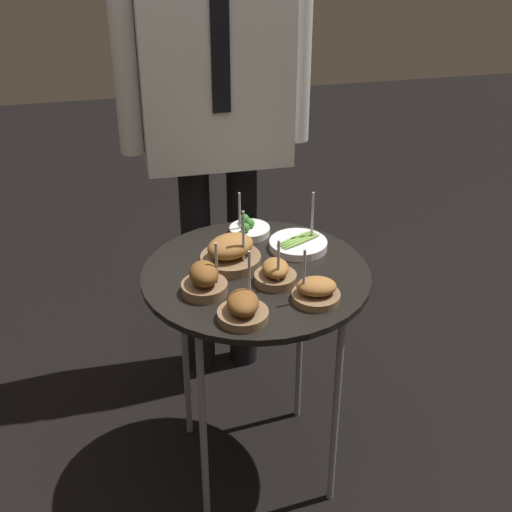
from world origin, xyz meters
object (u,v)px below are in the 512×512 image
bowl_roast_front_left (316,291)px  bowl_roast_back_right (243,308)px  bowl_roast_near_rim (275,274)px  waiter_figure (215,91)px  bowl_broccoli_front_center (249,229)px  bowl_roast_front_right (204,281)px  bowl_asparagus_back_left (298,244)px  serving_cart (256,290)px  bowl_roast_mid_right (231,253)px

bowl_roast_front_left → bowl_roast_back_right: size_ratio=0.88×
bowl_roast_near_rim → waiter_figure: size_ratio=0.09×
bowl_broccoli_front_center → bowl_roast_front_left: bearing=-77.0°
bowl_roast_front_right → bowl_broccoli_front_center: size_ratio=1.05×
bowl_roast_front_left → bowl_roast_back_right: bearing=-167.9°
bowl_roast_front_right → bowl_asparagus_back_left: 0.35m
bowl_asparagus_back_left → bowl_broccoli_front_center: 0.17m
bowl_roast_front_right → bowl_roast_back_right: size_ratio=0.83×
bowl_asparagus_back_left → bowl_broccoli_front_center: bearing=136.0°
bowl_roast_front_right → bowl_roast_back_right: bearing=-62.3°
bowl_roast_back_right → serving_cart: bearing=69.5°
serving_cart → bowl_roast_mid_right: bearing=136.3°
bowl_roast_mid_right → bowl_asparagus_back_left: bowl_roast_mid_right is taller
bowl_broccoli_front_center → waiter_figure: bearing=97.0°
bowl_asparagus_back_left → waiter_figure: waiter_figure is taller
bowl_roast_mid_right → bowl_roast_near_rim: (0.10, -0.12, -0.01)m
bowl_roast_mid_right → bowl_roast_front_left: 0.28m
bowl_asparagus_back_left → bowl_roast_back_right: 0.39m
bowl_roast_back_right → bowl_roast_front_left: bearing=12.1°
bowl_roast_mid_right → bowl_roast_front_right: bowl_roast_mid_right is taller
bowl_roast_front_right → bowl_roast_near_rim: bearing=2.7°
bowl_roast_front_right → waiter_figure: bearing=77.0°
bowl_broccoli_front_center → waiter_figure: waiter_figure is taller
bowl_asparagus_back_left → bowl_broccoli_front_center: (-0.12, 0.12, 0.00)m
bowl_roast_front_left → bowl_broccoli_front_center: size_ratio=1.11×
bowl_asparagus_back_left → bowl_roast_front_left: bowl_asparagus_back_left is taller
bowl_asparagus_back_left → bowl_roast_back_right: bowl_roast_back_right is taller
bowl_asparagus_back_left → bowl_roast_front_left: (-0.03, -0.27, 0.01)m
bowl_roast_mid_right → bowl_roast_near_rim: bowl_roast_mid_right is taller
bowl_roast_mid_right → bowl_asparagus_back_left: 0.21m
bowl_broccoli_front_center → serving_cart: bearing=-97.1°
bowl_roast_front_right → bowl_broccoli_front_center: bearing=58.7°
serving_cart → bowl_broccoli_front_center: (0.03, 0.22, 0.07)m
serving_cart → waiter_figure: bearing=91.2°
serving_cart → bowl_roast_back_right: 0.24m
bowl_roast_near_rim → bowl_roast_front_left: bearing=-52.9°
bowl_roast_mid_right → bowl_asparagus_back_left: bearing=13.6°
bowl_roast_mid_right → waiter_figure: waiter_figure is taller
bowl_roast_front_left → bowl_roast_near_rim: bowl_roast_front_left is taller
bowl_roast_mid_right → bowl_roast_front_right: (-0.09, -0.13, -0.00)m
serving_cart → bowl_roast_near_rim: (0.04, -0.06, 0.08)m
bowl_roast_front_left → bowl_asparagus_back_left: bearing=83.8°
bowl_broccoli_front_center → bowl_roast_near_rim: size_ratio=0.96×
bowl_asparagus_back_left → bowl_broccoli_front_center: bowl_asparagus_back_left is taller
bowl_broccoli_front_center → bowl_roast_near_rim: bowl_roast_near_rim is taller
bowl_roast_front_left → bowl_roast_near_rim: (-0.08, 0.10, 0.00)m
bowl_roast_front_left → waiter_figure: waiter_figure is taller
bowl_broccoli_front_center → bowl_asparagus_back_left: bearing=-44.0°
bowl_roast_front_left → bowl_roast_back_right: 0.20m
bowl_roast_front_right → bowl_asparagus_back_left: bearing=30.7°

